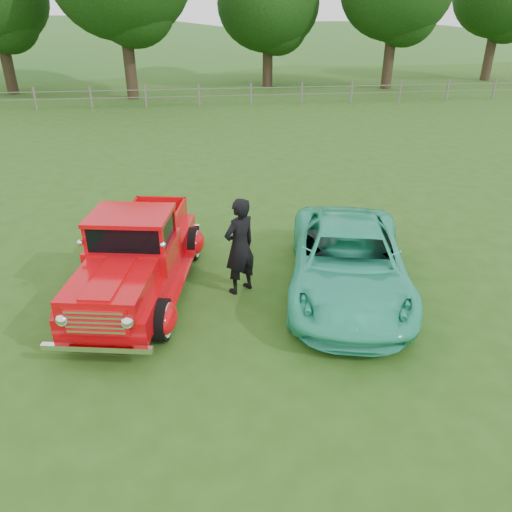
{
  "coord_description": "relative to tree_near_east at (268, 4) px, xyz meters",
  "views": [
    {
      "loc": [
        -0.44,
        -7.74,
        5.34
      ],
      "look_at": [
        0.68,
        1.2,
        0.75
      ],
      "focal_mm": 35.0,
      "sensor_mm": 36.0,
      "label": 1
    }
  ],
  "objects": [
    {
      "name": "distant_hills",
      "position": [
        -9.08,
        30.46,
        -9.8
      ],
      "size": [
        116.0,
        60.0,
        18.0
      ],
      "color": "#2E6124",
      "rests_on": "ground"
    },
    {
      "name": "fence_line",
      "position": [
        -5.0,
        -7.0,
        -4.64
      ],
      "size": [
        48.0,
        0.12,
        1.2
      ],
      "color": "#655F55",
      "rests_on": "ground"
    },
    {
      "name": "red_pickup",
      "position": [
        -6.71,
        -27.68,
        -4.45
      ],
      "size": [
        2.89,
        5.22,
        1.78
      ],
      "rotation": [
        0.0,
        0.0,
        -0.19
      ],
      "color": "black",
      "rests_on": "ground"
    },
    {
      "name": "teal_sedan",
      "position": [
        -2.49,
        -28.16,
        -4.56
      ],
      "size": [
        3.36,
        5.35,
        1.38
      ],
      "primitive_type": "imported",
      "rotation": [
        0.0,
        0.0,
        -0.23
      ],
      "color": "#2FBF93",
      "rests_on": "ground"
    },
    {
      "name": "tree_near_east",
      "position": [
        0.0,
        0.0,
        0.0
      ],
      "size": [
        6.8,
        6.8,
        8.33
      ],
      "color": "black",
      "rests_on": "ground"
    },
    {
      "name": "man",
      "position": [
        -4.65,
        -27.86,
        -4.24
      ],
      "size": [
        0.88,
        0.82,
        2.02
      ],
      "primitive_type": "imported",
      "rotation": [
        0.0,
        0.0,
        3.74
      ],
      "color": "black",
      "rests_on": "ground"
    },
    {
      "name": "ground",
      "position": [
        -5.0,
        -29.0,
        -5.25
      ],
      "size": [
        140.0,
        140.0,
        0.0
      ],
      "primitive_type": "plane",
      "color": "#2A4E14",
      "rests_on": "ground"
    }
  ]
}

